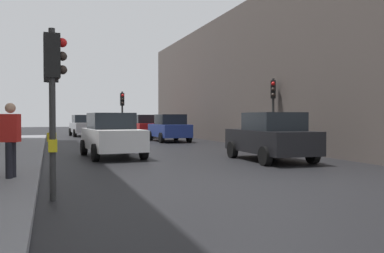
{
  "coord_description": "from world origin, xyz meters",
  "views": [
    {
      "loc": [
        -5.03,
        -8.46,
        1.6
      ],
      "look_at": [
        0.07,
        6.1,
        1.24
      ],
      "focal_mm": 38.22,
      "sensor_mm": 36.0,
      "label": 1
    }
  ],
  "objects": [
    {
      "name": "car_blue_van",
      "position": [
        2.33,
        16.99,
        0.88
      ],
      "size": [
        2.06,
        4.22,
        1.76
      ],
      "color": "navy",
      "rests_on": "ground"
    },
    {
      "name": "traffic_light_mid_street",
      "position": [
        4.96,
        8.47,
        2.36
      ],
      "size": [
        0.37,
        0.44,
        3.42
      ],
      "color": "#2D2D2D",
      "rests_on": "ground"
    },
    {
      "name": "traffic_light_near_left",
      "position": [
        -4.95,
        -0.21,
        2.27
      ],
      "size": [
        0.43,
        0.25,
        3.29
      ],
      "color": "#2D2D2D",
      "rests_on": "ground"
    },
    {
      "name": "pedestrian_in_red_jacket",
      "position": [
        -5.9,
        2.03,
        1.13
      ],
      "size": [
        0.46,
        0.38,
        1.77
      ],
      "color": "black",
      "rests_on": "sidewalk_kerb"
    },
    {
      "name": "car_white_compact",
      "position": [
        -2.68,
        7.94,
        0.88
      ],
      "size": [
        2.25,
        4.32,
        1.76
      ],
      "color": "silver",
      "rests_on": "ground"
    },
    {
      "name": "traffic_light_near_right",
      "position": [
        -4.95,
        3.26,
        2.4
      ],
      "size": [
        0.44,
        0.38,
        3.48
      ],
      "color": "#2D2D2D",
      "rests_on": "ground"
    },
    {
      "name": "traffic_light_far_median",
      "position": [
        -0.39,
        18.99,
        2.28
      ],
      "size": [
        0.25,
        0.43,
        3.3
      ],
      "color": "#2D2D2D",
      "rests_on": "ground"
    },
    {
      "name": "car_silver_hatchback",
      "position": [
        -2.33,
        26.61,
        0.88
      ],
      "size": [
        2.27,
        4.32,
        1.76
      ],
      "color": "#BCBCC1",
      "rests_on": "ground"
    },
    {
      "name": "ground_plane",
      "position": [
        0.0,
        0.0,
        0.0
      ],
      "size": [
        120.0,
        120.0,
        0.0
      ],
      "primitive_type": "plane",
      "color": "black"
    },
    {
      "name": "building_facade_right",
      "position": [
        11.27,
        15.74,
        4.01
      ],
      "size": [
        12.0,
        30.82,
        8.02
      ],
      "primitive_type": "cube",
      "color": "#5B514C",
      "rests_on": "ground"
    },
    {
      "name": "car_red_sedan",
      "position": [
        2.01,
        22.78,
        0.88
      ],
      "size": [
        2.12,
        4.25,
        1.76
      ],
      "color": "red",
      "rests_on": "ground"
    },
    {
      "name": "car_dark_suv",
      "position": [
        2.56,
        4.57,
        0.88
      ],
      "size": [
        2.12,
        4.26,
        1.76
      ],
      "color": "black",
      "rests_on": "ground"
    }
  ]
}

